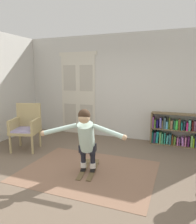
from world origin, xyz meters
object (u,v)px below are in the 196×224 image
object	(u,v)px
bookshelf	(184,132)
wicker_chair	(26,125)
skis_pair	(88,169)
person_skier	(86,136)

from	to	relation	value
bookshelf	wicker_chair	distance (m)	3.91
skis_pair	bookshelf	bearing A→B (deg)	52.38
bookshelf	person_skier	bearing A→B (deg)	-125.10
bookshelf	wicker_chair	xyz separation A→B (m)	(-3.56, -1.60, 0.22)
bookshelf	wicker_chair	bearing A→B (deg)	-155.83
wicker_chair	skis_pair	size ratio (longest dim) A/B	1.30
skis_pair	person_skier	xyz separation A→B (m)	(0.03, -0.16, 0.70)
wicker_chair	person_skier	world-z (taller)	person_skier
skis_pair	person_skier	bearing A→B (deg)	-79.00
skis_pair	person_skier	distance (m)	0.72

